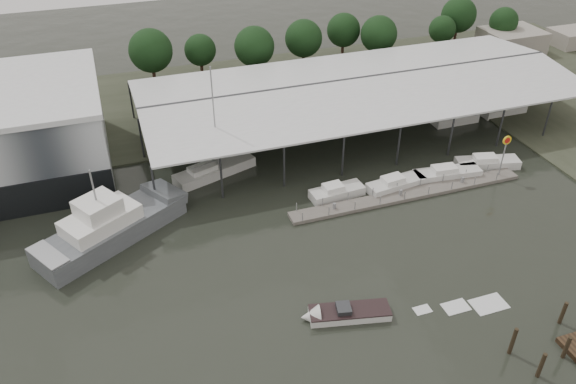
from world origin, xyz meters
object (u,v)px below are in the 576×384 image
object	(u,v)px
shell_fuel_sign	(505,149)
white_sailboat	(214,170)
grey_trawler	(112,225)
speedboat_underway	(342,314)

from	to	relation	value
shell_fuel_sign	white_sailboat	world-z (taller)	white_sailboat
grey_trawler	speedboat_underway	bearing A→B (deg)	-76.25
speedboat_underway	white_sailboat	bearing A→B (deg)	-65.94
grey_trawler	shell_fuel_sign	bearing A→B (deg)	-35.29
shell_fuel_sign	speedboat_underway	bearing A→B (deg)	-151.35
speedboat_underway	shell_fuel_sign	bearing A→B (deg)	-138.93
white_sailboat	speedboat_underway	xyz separation A→B (m)	(5.33, -25.83, -0.26)
white_sailboat	speedboat_underway	size ratio (longest dim) A/B	0.74
grey_trawler	white_sailboat	world-z (taller)	white_sailboat
shell_fuel_sign	white_sailboat	size ratio (longest dim) A/B	0.41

